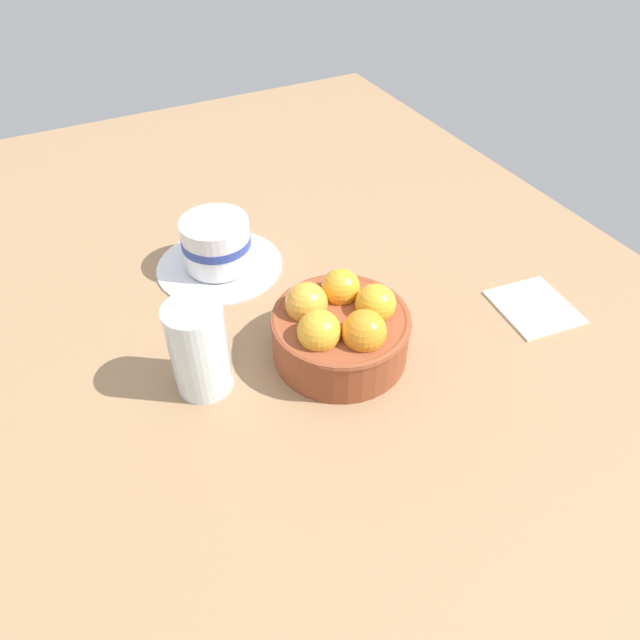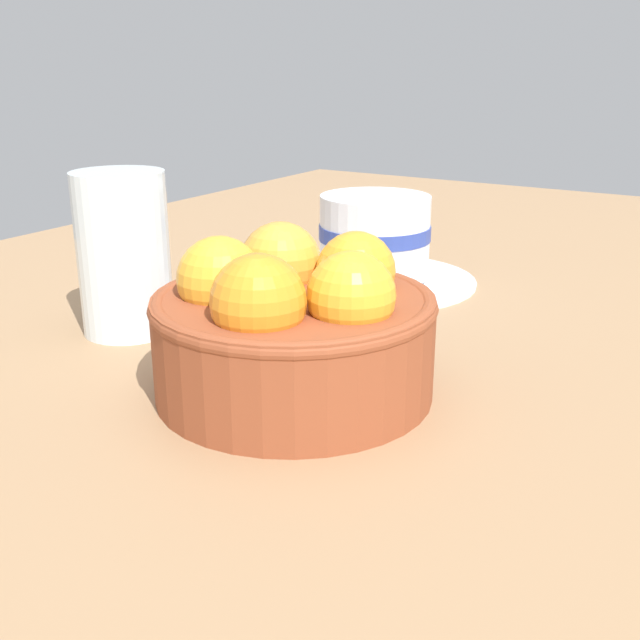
{
  "view_description": "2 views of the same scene",
  "coord_description": "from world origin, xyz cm",
  "px_view_note": "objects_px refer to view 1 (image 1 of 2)",
  "views": [
    {
      "loc": [
        40.36,
        -23.18,
        47.44
      ],
      "look_at": [
        -1.88,
        -1.58,
        4.26
      ],
      "focal_mm": 32.57,
      "sensor_mm": 36.0,
      "label": 1
    },
    {
      "loc": [
        32.2,
        21.58,
        17.56
      ],
      "look_at": [
        -1.5,
        0.73,
        3.93
      ],
      "focal_mm": 42.83,
      "sensor_mm": 36.0,
      "label": 2
    }
  ],
  "objects_px": {
    "coffee_cup": "(217,247)",
    "water_glass": "(199,349)",
    "terracotta_bowl": "(340,328)",
    "folded_napkin": "(534,306)"
  },
  "relations": [
    {
      "from": "coffee_cup",
      "to": "water_glass",
      "type": "distance_m",
      "value": 0.21
    },
    {
      "from": "terracotta_bowl",
      "to": "folded_napkin",
      "type": "height_order",
      "value": "terracotta_bowl"
    },
    {
      "from": "terracotta_bowl",
      "to": "water_glass",
      "type": "bearing_deg",
      "value": -99.73
    },
    {
      "from": "terracotta_bowl",
      "to": "coffee_cup",
      "type": "height_order",
      "value": "terracotta_bowl"
    },
    {
      "from": "terracotta_bowl",
      "to": "folded_napkin",
      "type": "bearing_deg",
      "value": 80.89
    },
    {
      "from": "coffee_cup",
      "to": "water_glass",
      "type": "relative_size",
      "value": 1.56
    },
    {
      "from": "terracotta_bowl",
      "to": "water_glass",
      "type": "distance_m",
      "value": 0.15
    },
    {
      "from": "terracotta_bowl",
      "to": "folded_napkin",
      "type": "relative_size",
      "value": 1.6
    },
    {
      "from": "terracotta_bowl",
      "to": "water_glass",
      "type": "relative_size",
      "value": 1.43
    },
    {
      "from": "coffee_cup",
      "to": "terracotta_bowl",
      "type": "bearing_deg",
      "value": 16.78
    }
  ]
}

